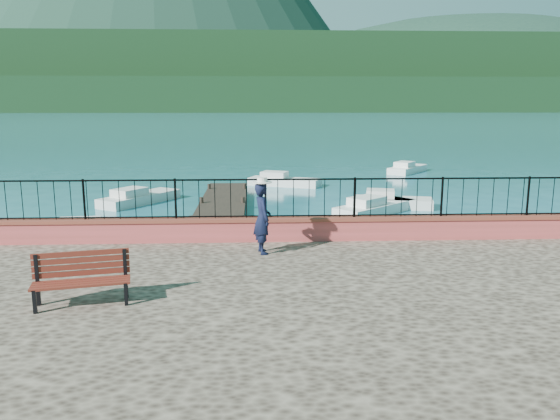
{
  "coord_description": "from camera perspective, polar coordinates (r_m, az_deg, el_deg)",
  "views": [
    {
      "loc": [
        -0.55,
        -9.5,
        4.55
      ],
      "look_at": [
        -0.02,
        2.0,
        2.3
      ],
      "focal_mm": 35.0,
      "sensor_mm": 36.0,
      "label": 1
    }
  ],
  "objects": [
    {
      "name": "ground",
      "position": [
        10.55,
        0.64,
        -14.49
      ],
      "size": [
        2000.0,
        2000.0,
        0.0
      ],
      "primitive_type": "plane",
      "color": "#19596B",
      "rests_on": "ground"
    },
    {
      "name": "parapet",
      "position": [
        13.57,
        -0.23,
        -1.98
      ],
      "size": [
        28.0,
        0.46,
        0.58
      ],
      "primitive_type": "cube",
      "color": "#C6474A",
      "rests_on": "promenade"
    },
    {
      "name": "railing",
      "position": [
        13.41,
        -0.23,
        1.2
      ],
      "size": [
        27.0,
        0.05,
        0.95
      ],
      "primitive_type": "cube",
      "color": "black",
      "rests_on": "parapet"
    },
    {
      "name": "dock",
      "position": [
        22.0,
        -6.34,
        -0.55
      ],
      "size": [
        2.0,
        16.0,
        0.3
      ],
      "primitive_type": "cube",
      "color": "#2D231C",
      "rests_on": "ground"
    },
    {
      "name": "far_forest",
      "position": [
        309.54,
        -2.56,
        11.87
      ],
      "size": [
        900.0,
        60.0,
        18.0
      ],
      "primitive_type": "cube",
      "color": "black",
      "rests_on": "ground"
    },
    {
      "name": "foothills",
      "position": [
        369.92,
        -2.6,
        13.75
      ],
      "size": [
        900.0,
        120.0,
        44.0
      ],
      "primitive_type": "cube",
      "color": "black",
      "rests_on": "ground"
    },
    {
      "name": "companion_hill",
      "position": [
        610.73,
        18.86,
        10.05
      ],
      "size": [
        448.0,
        384.0,
        180.0
      ],
      "primitive_type": "ellipsoid",
      "color": "#142D23",
      "rests_on": "ground"
    },
    {
      "name": "park_bench",
      "position": [
        9.88,
        -19.98,
        -7.78
      ],
      "size": [
        1.66,
        0.85,
        0.88
      ],
      "rotation": [
        0.0,
        0.0,
        0.22
      ],
      "color": "black",
      "rests_on": "promenade"
    },
    {
      "name": "person",
      "position": [
        12.3,
        -1.86,
        -0.87
      ],
      "size": [
        0.52,
        0.67,
        1.62
      ],
      "primitive_type": "imported",
      "rotation": [
        0.0,
        0.0,
        1.81
      ],
      "color": "black",
      "rests_on": "promenade"
    },
    {
      "name": "hat",
      "position": [
        12.15,
        -1.88,
        3.15
      ],
      "size": [
        0.44,
        0.44,
        0.12
      ],
      "primitive_type": "cylinder",
      "color": "silver",
      "rests_on": "person"
    },
    {
      "name": "boat_0",
      "position": [
        19.3,
        -18.62,
        -1.95
      ],
      "size": [
        3.98,
        1.66,
        0.8
      ],
      "primitive_type": "cube",
      "rotation": [
        0.0,
        0.0,
        0.09
      ],
      "color": "silver",
      "rests_on": "ground"
    },
    {
      "name": "boat_1",
      "position": [
        24.81,
        11.64,
        1.2
      ],
      "size": [
        3.7,
        2.07,
        0.8
      ],
      "primitive_type": "cube",
      "rotation": [
        0.0,
        0.0,
        -0.23
      ],
      "color": "silver",
      "rests_on": "ground"
    },
    {
      "name": "boat_2",
      "position": [
        23.31,
        9.97,
        0.63
      ],
      "size": [
        3.98,
        3.77,
        0.8
      ],
      "primitive_type": "cube",
      "rotation": [
        0.0,
        0.0,
        0.73
      ],
      "color": "silver",
      "rests_on": "ground"
    },
    {
      "name": "boat_3",
      "position": [
        26.16,
        -14.44,
        1.58
      ],
      "size": [
        3.37,
        4.22,
        0.8
      ],
      "primitive_type": "cube",
      "rotation": [
        0.0,
        0.0,
        1.0
      ],
      "color": "silver",
      "rests_on": "ground"
    },
    {
      "name": "boat_4",
      "position": [
        30.77,
        0.47,
        3.3
      ],
      "size": [
        4.19,
        2.69,
        0.8
      ],
      "primitive_type": "cube",
      "rotation": [
        0.0,
        0.0,
        -0.38
      ],
      "color": "silver",
      "rests_on": "ground"
    },
    {
      "name": "boat_5",
      "position": [
        37.72,
        13.21,
        4.45
      ],
      "size": [
        3.39,
        3.83,
        0.8
      ],
      "primitive_type": "cube",
      "rotation": [
        0.0,
        0.0,
        0.91
      ],
      "color": "silver",
      "rests_on": "ground"
    }
  ]
}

